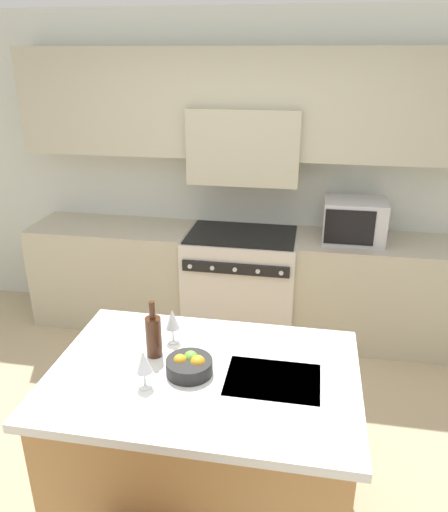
{
  "coord_description": "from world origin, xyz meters",
  "views": [
    {
      "loc": [
        0.56,
        -2.16,
        2.36
      ],
      "look_at": [
        0.05,
        0.64,
        1.19
      ],
      "focal_mm": 35.0,
      "sensor_mm": 36.0,
      "label": 1
    }
  ],
  "objects_px": {
    "wine_glass_far": "(172,320)",
    "fruit_bowl": "(190,365)",
    "wine_bottle": "(154,335)",
    "range_stove": "(241,283)",
    "microwave": "(354,221)",
    "wine_glass_near": "(144,363)"
  },
  "relations": [
    {
      "from": "wine_glass_near",
      "to": "wine_glass_far",
      "type": "height_order",
      "value": "same"
    },
    {
      "from": "wine_bottle",
      "to": "wine_glass_far",
      "type": "bearing_deg",
      "value": 67.01
    },
    {
      "from": "microwave",
      "to": "fruit_bowl",
      "type": "bearing_deg",
      "value": -113.1
    },
    {
      "from": "microwave",
      "to": "wine_glass_far",
      "type": "relative_size",
      "value": 2.58
    },
    {
      "from": "wine_glass_near",
      "to": "fruit_bowl",
      "type": "height_order",
      "value": "wine_glass_near"
    },
    {
      "from": "wine_bottle",
      "to": "wine_glass_far",
      "type": "xyz_separation_m",
      "value": [
        0.06,
        0.14,
        0.01
      ]
    },
    {
      "from": "wine_bottle",
      "to": "fruit_bowl",
      "type": "relative_size",
      "value": 1.36
    },
    {
      "from": "range_stove",
      "to": "microwave",
      "type": "bearing_deg",
      "value": 1.17
    },
    {
      "from": "microwave",
      "to": "wine_glass_near",
      "type": "relative_size",
      "value": 2.58
    },
    {
      "from": "microwave",
      "to": "wine_glass_near",
      "type": "distance_m",
      "value": 2.42
    },
    {
      "from": "wine_glass_near",
      "to": "wine_glass_far",
      "type": "relative_size",
      "value": 1.0
    },
    {
      "from": "range_stove",
      "to": "wine_bottle",
      "type": "distance_m",
      "value": 2.0
    },
    {
      "from": "wine_glass_far",
      "to": "fruit_bowl",
      "type": "bearing_deg",
      "value": -58.92
    },
    {
      "from": "microwave",
      "to": "wine_glass_far",
      "type": "height_order",
      "value": "microwave"
    },
    {
      "from": "wine_bottle",
      "to": "microwave",
      "type": "bearing_deg",
      "value": 60.69
    },
    {
      "from": "wine_bottle",
      "to": "fruit_bowl",
      "type": "bearing_deg",
      "value": -28.49
    },
    {
      "from": "wine_glass_far",
      "to": "fruit_bowl",
      "type": "distance_m",
      "value": 0.31
    },
    {
      "from": "microwave",
      "to": "wine_bottle",
      "type": "height_order",
      "value": "microwave"
    },
    {
      "from": "wine_bottle",
      "to": "wine_glass_far",
      "type": "relative_size",
      "value": 1.59
    },
    {
      "from": "wine_glass_far",
      "to": "range_stove",
      "type": "bearing_deg",
      "value": 86.55
    },
    {
      "from": "microwave",
      "to": "wine_bottle",
      "type": "distance_m",
      "value": 2.21
    },
    {
      "from": "range_stove",
      "to": "wine_glass_far",
      "type": "relative_size",
      "value": 4.98
    }
  ]
}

